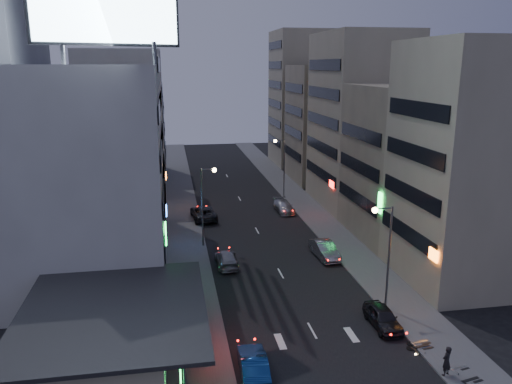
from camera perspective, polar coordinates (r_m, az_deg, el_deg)
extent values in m
plane|color=black|center=(33.03, 8.48, -18.80)|extent=(180.00, 180.00, 0.00)
cube|color=#4C4C4F|center=(58.93, -8.26, -3.54)|extent=(4.00, 120.00, 0.12)
cube|color=#4C4C4F|center=(61.39, 6.85, -2.76)|extent=(4.00, 120.00, 0.12)
cube|color=tan|center=(32.78, -17.59, -15.95)|extent=(8.00, 12.00, 3.60)
cube|color=black|center=(31.74, -16.03, -12.89)|extent=(11.00, 13.00, 0.25)
cube|color=black|center=(31.81, -8.38, -13.70)|extent=(0.12, 4.00, 0.90)
cube|color=#FF1E14|center=(31.82, -8.23, -13.69)|extent=(0.04, 3.70, 0.70)
cube|color=beige|center=(47.63, -19.12, 2.66)|extent=(14.00, 24.00, 18.00)
cube|color=tan|center=(44.65, 23.21, 2.87)|extent=(10.00, 11.00, 20.00)
cube|color=#9D9176|center=(55.04, 17.02, 3.24)|extent=(11.00, 12.00, 16.00)
cube|color=tan|center=(66.14, 11.76, 7.96)|extent=(10.00, 14.00, 22.00)
cube|color=beige|center=(71.85, -14.98, 7.45)|extent=(11.00, 10.00, 20.00)
cube|color=gray|center=(85.05, -14.51, 6.78)|extent=(12.00, 10.00, 15.00)
cube|color=#9D9176|center=(80.56, 8.10, 7.77)|extent=(11.00, 12.00, 18.00)
cube|color=tan|center=(93.80, 5.81, 10.58)|extent=(12.00, 12.00, 24.00)
cylinder|color=#595B60|center=(36.77, -21.22, 14.61)|extent=(0.30, 0.30, 1.50)
cylinder|color=#595B60|center=(36.15, -11.52, 15.28)|extent=(0.30, 0.30, 1.50)
cube|color=black|center=(36.53, -16.76, 19.62)|extent=(9.52, 3.75, 5.00)
cube|color=#BFE9FF|center=(36.31, -16.67, 19.66)|extent=(9.04, 3.34, 4.60)
cylinder|color=#595B60|center=(38.29, 14.93, -7.39)|extent=(0.16, 0.16, 8.00)
cylinder|color=#595B60|center=(36.77, 14.32, -1.83)|extent=(1.40, 0.10, 0.10)
sphere|color=#FFD88C|center=(36.56, 13.45, -2.04)|extent=(0.44, 0.44, 0.44)
cylinder|color=#595B60|center=(50.17, -6.17, -1.80)|extent=(0.16, 0.16, 8.00)
cylinder|color=#595B60|center=(49.29, -5.48, 2.60)|extent=(1.40, 0.10, 0.10)
sphere|color=#FFD88C|center=(49.35, -4.78, 2.51)|extent=(0.44, 0.44, 0.44)
cylinder|color=#595B60|center=(69.33, 3.24, 2.76)|extent=(0.16, 0.16, 8.00)
cylinder|color=#595B60|center=(68.51, 2.71, 5.94)|extent=(1.40, 0.10, 0.10)
sphere|color=#FFD88C|center=(68.39, 2.22, 5.84)|extent=(0.44, 0.44, 0.44)
imported|color=black|center=(37.31, 14.29, -13.70)|extent=(1.71, 4.22, 1.44)
imported|color=gray|center=(48.55, 7.84, -6.56)|extent=(1.99, 4.87, 1.57)
imported|color=black|center=(60.04, -6.02, -2.40)|extent=(3.15, 5.95, 1.59)
imported|color=#A9ABB2|center=(62.86, 3.19, -1.66)|extent=(2.19, 4.93, 1.41)
imported|color=navy|center=(31.24, -0.33, -19.13)|extent=(1.77, 4.59, 1.49)
imported|color=gray|center=(46.34, -3.39, -7.62)|extent=(1.93, 4.69, 1.36)
imported|color=black|center=(32.97, 20.95, -17.58)|extent=(0.81, 0.70, 1.86)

